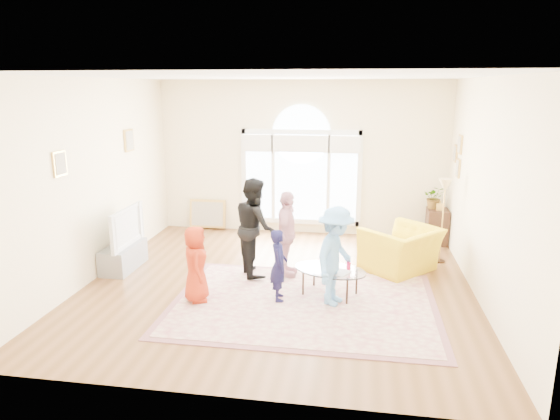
% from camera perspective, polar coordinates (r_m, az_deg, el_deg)
% --- Properties ---
extents(ground, '(6.00, 6.00, 0.00)m').
position_cam_1_polar(ground, '(8.01, -0.22, -8.51)').
color(ground, brown).
rests_on(ground, ground).
extents(room_shell, '(6.00, 6.00, 6.00)m').
position_cam_1_polar(room_shell, '(10.32, 2.37, 5.62)').
color(room_shell, '#F2E4BB').
rests_on(room_shell, ground).
extents(area_rug, '(3.60, 2.60, 0.02)m').
position_cam_1_polar(area_rug, '(7.34, 2.71, -10.62)').
color(area_rug, beige).
rests_on(area_rug, ground).
extents(rug_border, '(3.80, 2.80, 0.01)m').
position_cam_1_polar(rug_border, '(7.35, 2.71, -10.65)').
color(rug_border, '#855359').
rests_on(rug_border, ground).
extents(tv_console, '(0.45, 1.00, 0.42)m').
position_cam_1_polar(tv_console, '(9.03, -17.46, -5.12)').
color(tv_console, gray).
rests_on(tv_console, ground).
extents(television, '(0.17, 1.14, 0.66)m').
position_cam_1_polar(television, '(8.87, -17.67, -1.83)').
color(television, black).
rests_on(television, tv_console).
extents(coffee_table, '(1.27, 1.02, 0.54)m').
position_cam_1_polar(coffee_table, '(7.51, 5.76, -6.88)').
color(coffee_table, silver).
rests_on(coffee_table, ground).
extents(armchair, '(1.53, 1.54, 0.75)m').
position_cam_1_polar(armchair, '(8.71, 13.64, -4.42)').
color(armchair, yellow).
rests_on(armchair, ground).
extents(side_cabinet, '(0.40, 0.50, 0.70)m').
position_cam_1_polar(side_cabinet, '(10.41, 17.49, -1.80)').
color(side_cabinet, black).
rests_on(side_cabinet, ground).
extents(floor_lamp, '(0.28, 0.28, 1.51)m').
position_cam_1_polar(floor_lamp, '(9.12, 18.31, 1.99)').
color(floor_lamp, black).
rests_on(floor_lamp, ground).
extents(plant_pedestal, '(0.20, 0.20, 0.70)m').
position_cam_1_polar(plant_pedestal, '(10.46, 17.01, -1.69)').
color(plant_pedestal, white).
rests_on(plant_pedestal, ground).
extents(potted_plant, '(0.42, 0.37, 0.45)m').
position_cam_1_polar(potted_plant, '(10.33, 17.23, 1.40)').
color(potted_plant, '#33722D').
rests_on(potted_plant, plant_pedestal).
extents(leaning_picture, '(0.80, 0.14, 0.62)m').
position_cam_1_polar(leaning_picture, '(11.14, -8.20, -2.15)').
color(leaning_picture, tan).
rests_on(leaning_picture, ground).
extents(child_red, '(0.52, 0.64, 1.12)m').
position_cam_1_polar(child_red, '(7.31, -9.61, -6.09)').
color(child_red, '#AA2B12').
rests_on(child_red, area_rug).
extents(child_navy, '(0.34, 0.44, 1.06)m').
position_cam_1_polar(child_navy, '(7.26, -0.15, -6.30)').
color(child_navy, '#131237').
rests_on(child_navy, area_rug).
extents(child_black, '(0.88, 0.97, 1.62)m').
position_cam_1_polar(child_black, '(8.18, -2.90, -1.92)').
color(child_black, black).
rests_on(child_black, area_rug).
extents(child_pink, '(0.35, 0.83, 1.41)m').
position_cam_1_polar(child_pink, '(8.11, 0.76, -2.77)').
color(child_pink, pink).
rests_on(child_pink, area_rug).
extents(child_blue, '(0.82, 1.05, 1.43)m').
position_cam_1_polar(child_blue, '(7.11, 6.37, -5.25)').
color(child_blue, '#6AAAEE').
rests_on(child_blue, area_rug).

